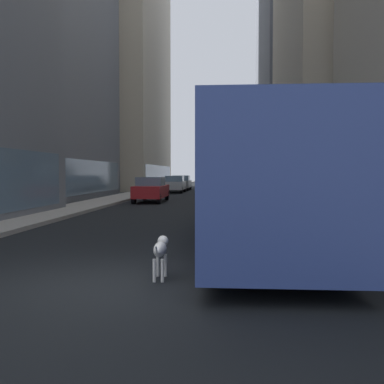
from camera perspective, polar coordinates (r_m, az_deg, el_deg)
ground_plane at (r=42.39m, az=1.56°, el=-0.12°), size 120.00×120.00×0.00m
sidewalk_left at (r=43.02m, az=-6.05°, el=0.01°), size 2.40×110.00×0.15m
sidewalk_right at (r=42.51m, az=9.26°, el=-0.04°), size 2.40×110.00×0.15m
building_left_mid at (r=36.51m, az=-19.45°, el=19.50°), size 8.25×18.09×25.38m
building_left_far at (r=58.51m, az=-10.13°, el=17.57°), size 11.76×22.43×34.42m
building_right_mid at (r=37.23m, az=20.38°, el=15.84°), size 11.02×16.54×21.22m
building_right_far at (r=58.99m, az=14.47°, el=18.15°), size 11.12×20.85×35.90m
transit_bus at (r=11.85m, az=8.39°, el=1.95°), size 2.78×11.53×3.05m
car_silver_sedan at (r=42.77m, az=-2.18°, el=1.01°), size 1.76×4.24×1.62m
car_grey_wagon at (r=48.91m, az=-1.38°, el=1.19°), size 1.93×4.40×1.62m
car_red_coupe at (r=29.04m, az=-5.20°, el=0.34°), size 1.75×4.69×1.62m
box_truck at (r=46.60m, az=3.28°, el=2.16°), size 2.30×7.50×3.05m
dalmatian_dog at (r=8.02m, az=-4.02°, el=-7.32°), size 0.22×0.96×0.72m
pedestrian_in_coat at (r=12.22m, az=21.30°, el=-1.77°), size 0.34×0.34×1.69m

